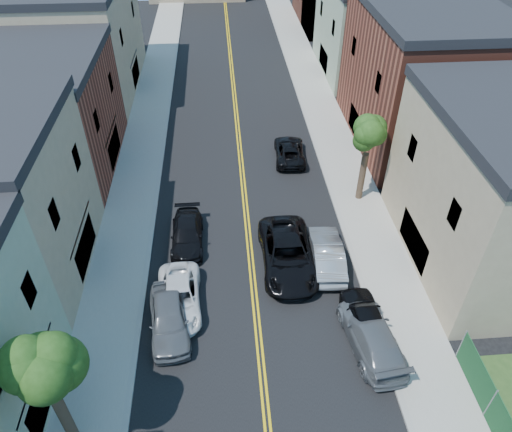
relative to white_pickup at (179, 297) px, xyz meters
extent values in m
cube|color=gray|center=(-3.83, 18.64, -0.61)|extent=(3.20, 100.00, 0.15)
cube|color=gray|center=(11.97, 18.64, -0.61)|extent=(3.20, 100.00, 0.15)
cube|color=gray|center=(-2.08, 18.64, -0.61)|extent=(0.30, 100.00, 0.15)
cube|color=gray|center=(10.22, 18.64, -0.61)|extent=(0.30, 100.00, 0.15)
cube|color=brown|center=(-9.93, 14.64, 3.31)|extent=(9.00, 12.00, 8.00)
cube|color=#998466|center=(-9.93, 28.64, 4.06)|extent=(9.00, 16.00, 9.50)
cube|color=#998466|center=(18.07, 2.64, 3.81)|extent=(9.00, 12.00, 9.00)
cube|color=brown|center=(18.07, 16.64, 4.31)|extent=(9.00, 14.00, 10.00)
cube|color=gray|center=(18.07, 30.64, 3.56)|extent=(9.00, 12.00, 8.50)
cylinder|color=#36271B|center=(-3.83, -7.36, 1.44)|extent=(0.44, 0.44, 3.96)
sphere|color=#1D3C10|center=(-3.83, -7.36, 5.76)|extent=(5.20, 5.20, 5.20)
sphere|color=#1D3C10|center=(-3.31, -7.75, 6.80)|extent=(3.90, 3.90, 3.90)
sphere|color=#1D3C10|center=(-4.35, -6.84, 5.24)|extent=(3.64, 3.64, 3.64)
cylinder|color=#36271B|center=(11.97, 8.64, 1.22)|extent=(0.44, 0.44, 3.52)
sphere|color=#1D3C10|center=(11.97, 8.64, 4.96)|extent=(4.40, 4.40, 4.40)
sphere|color=#1D3C10|center=(12.41, 8.31, 5.84)|extent=(3.30, 3.30, 3.30)
sphere|color=#1D3C10|center=(11.53, 9.08, 4.52)|extent=(3.08, 3.08, 3.08)
imported|color=silver|center=(0.00, 0.00, 0.00)|extent=(2.48, 5.04, 1.38)
imported|color=#54575B|center=(-0.42, -1.47, 0.13)|extent=(2.51, 5.02, 1.64)
imported|color=black|center=(0.27, 5.06, 0.00)|extent=(1.95, 4.75, 1.37)
imported|color=#5A5D61|center=(9.57, -3.31, 0.10)|extent=(2.78, 5.61, 1.57)
imported|color=black|center=(9.57, -2.27, 0.08)|extent=(2.03, 4.57, 1.53)
imported|color=#96999D|center=(8.48, 2.53, 0.13)|extent=(2.05, 5.07, 1.64)
imported|color=black|center=(7.87, 14.22, -0.02)|extent=(2.51, 4.92, 1.33)
imported|color=black|center=(6.17, 2.61, 0.21)|extent=(3.01, 6.45, 1.79)
camera|label=1|loc=(2.77, -17.08, 19.52)|focal=33.40mm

